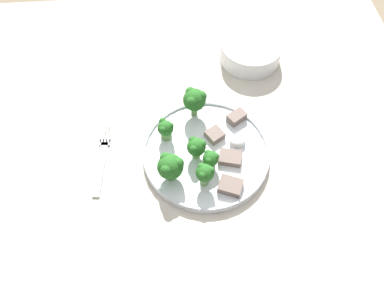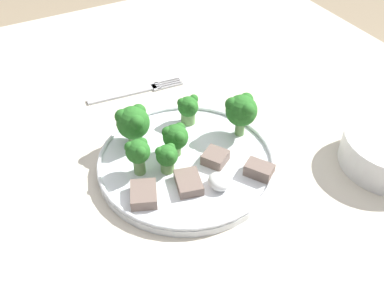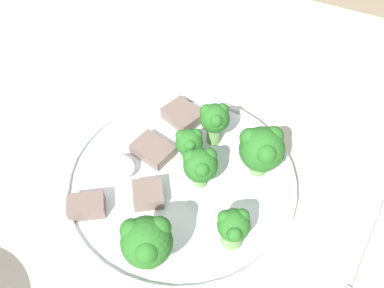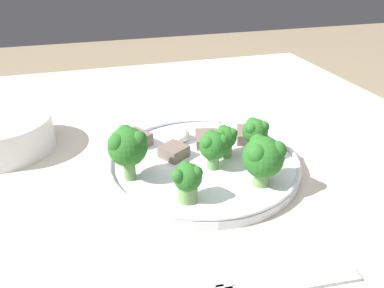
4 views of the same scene
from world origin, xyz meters
name	(u,v)px [view 2 (image 2 of 4)]	position (x,y,z in m)	size (l,w,h in m)	color
table	(206,180)	(0.00, 0.00, 0.61)	(1.13, 0.99, 0.70)	beige
dinner_plate	(186,162)	(0.04, -0.06, 0.71)	(0.27, 0.27, 0.02)	white
fork	(135,91)	(-0.18, -0.05, 0.70)	(0.04, 0.18, 0.00)	#B2B2B7
broccoli_floret_near_rim_left	(133,122)	(-0.04, -0.11, 0.75)	(0.05, 0.05, 0.06)	#709E56
broccoli_floret_center_left	(188,108)	(-0.04, -0.01, 0.74)	(0.03, 0.03, 0.05)	#709E56
broccoli_floret_back_left	(176,137)	(0.02, -0.07, 0.75)	(0.04, 0.04, 0.05)	#709E56
broccoli_floret_front_left	(138,152)	(0.03, -0.13, 0.75)	(0.04, 0.04, 0.06)	#709E56
broccoli_floret_center_back	(241,110)	(0.02, 0.05, 0.76)	(0.05, 0.05, 0.07)	#709E56
broccoli_floret_mid_cluster	(167,156)	(0.04, -0.09, 0.74)	(0.03, 0.03, 0.05)	#709E56
meat_slice_front_slice	(259,170)	(0.11, 0.02, 0.72)	(0.05, 0.04, 0.02)	#756056
meat_slice_middle_slice	(215,158)	(0.06, -0.02, 0.72)	(0.05, 0.05, 0.02)	#756056
meat_slice_rear_slice	(189,182)	(0.09, -0.08, 0.72)	(0.05, 0.04, 0.01)	#756056
meat_slice_edge_slice	(144,194)	(0.08, -0.14, 0.72)	(0.05, 0.05, 0.02)	#756056
sauce_dollop	(219,181)	(0.11, -0.04, 0.72)	(0.03, 0.03, 0.02)	white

